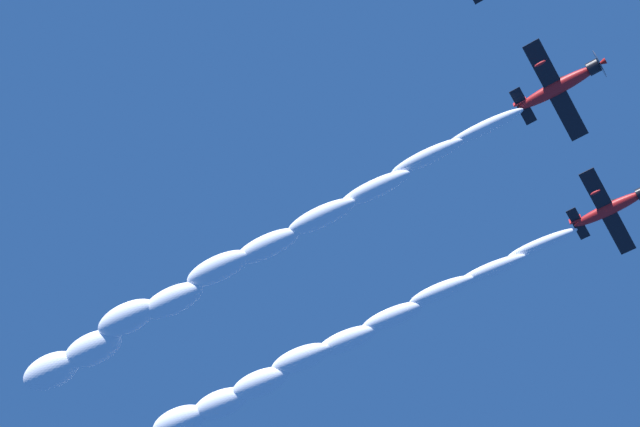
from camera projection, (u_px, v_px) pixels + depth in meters
airplane_lead at (612, 208)px, 84.55m from camera, size 8.05×8.00×3.75m
airplane_left_wingman at (560, 86)px, 74.77m from camera, size 7.97×7.97×3.98m
smoke_trail_lead at (251, 388)px, 97.41m from camera, size 33.08×50.48×5.88m
smoke_trail_left_wingman at (166, 304)px, 87.63m from camera, size 33.52×50.23×5.43m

